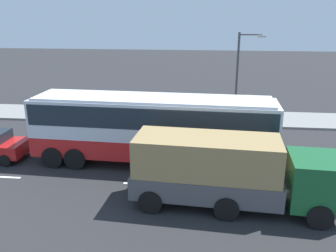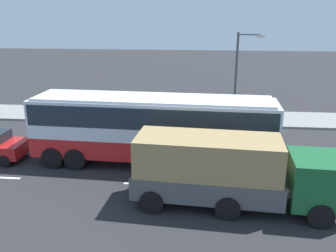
{
  "view_description": "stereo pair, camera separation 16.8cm",
  "coord_description": "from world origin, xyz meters",
  "px_view_note": "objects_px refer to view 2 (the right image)",
  "views": [
    {
      "loc": [
        3.45,
        -17.47,
        7.6
      ],
      "look_at": [
        1.59,
        -0.19,
        2.05
      ],
      "focal_mm": 38.02,
      "sensor_mm": 36.0,
      "label": 1
    },
    {
      "loc": [
        3.29,
        -17.49,
        7.6
      ],
      "look_at": [
        1.59,
        -0.19,
        2.05
      ],
      "focal_mm": 38.02,
      "sensor_mm": 36.0,
      "label": 2
    }
  ],
  "objects_px": {
    "coach_bus": "(152,123)",
    "pedestrian_at_crossing": "(246,104)",
    "pedestrian_near_curb": "(215,104)",
    "cargo_truck": "(229,170)",
    "street_lamp": "(239,72)"
  },
  "relations": [
    {
      "from": "pedestrian_at_crossing",
      "to": "pedestrian_near_curb",
      "type": "bearing_deg",
      "value": -81.32
    },
    {
      "from": "coach_bus",
      "to": "street_lamp",
      "type": "height_order",
      "value": "street_lamp"
    },
    {
      "from": "cargo_truck",
      "to": "pedestrian_at_crossing",
      "type": "bearing_deg",
      "value": 84.45
    },
    {
      "from": "pedestrian_near_curb",
      "to": "pedestrian_at_crossing",
      "type": "xyz_separation_m",
      "value": [
        2.29,
        0.44,
        -0.03
      ]
    },
    {
      "from": "pedestrian_near_curb",
      "to": "coach_bus",
      "type": "bearing_deg",
      "value": 102.86
    },
    {
      "from": "coach_bus",
      "to": "street_lamp",
      "type": "distance_m",
      "value": 8.82
    },
    {
      "from": "cargo_truck",
      "to": "pedestrian_at_crossing",
      "type": "distance_m",
      "value": 12.94
    },
    {
      "from": "coach_bus",
      "to": "pedestrian_at_crossing",
      "type": "height_order",
      "value": "coach_bus"
    },
    {
      "from": "coach_bus",
      "to": "pedestrian_near_curb",
      "type": "relative_size",
      "value": 6.96
    },
    {
      "from": "pedestrian_near_curb",
      "to": "street_lamp",
      "type": "relative_size",
      "value": 0.29
    },
    {
      "from": "cargo_truck",
      "to": "street_lamp",
      "type": "relative_size",
      "value": 1.32
    },
    {
      "from": "coach_bus",
      "to": "pedestrian_near_curb",
      "type": "xyz_separation_m",
      "value": [
        3.48,
        8.43,
        -1.03
      ]
    },
    {
      "from": "street_lamp",
      "to": "pedestrian_at_crossing",
      "type": "bearing_deg",
      "value": 63.79
    },
    {
      "from": "pedestrian_at_crossing",
      "to": "cargo_truck",
      "type": "bearing_deg",
      "value": -11.54
    },
    {
      "from": "pedestrian_at_crossing",
      "to": "street_lamp",
      "type": "bearing_deg",
      "value": -28.37
    }
  ]
}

